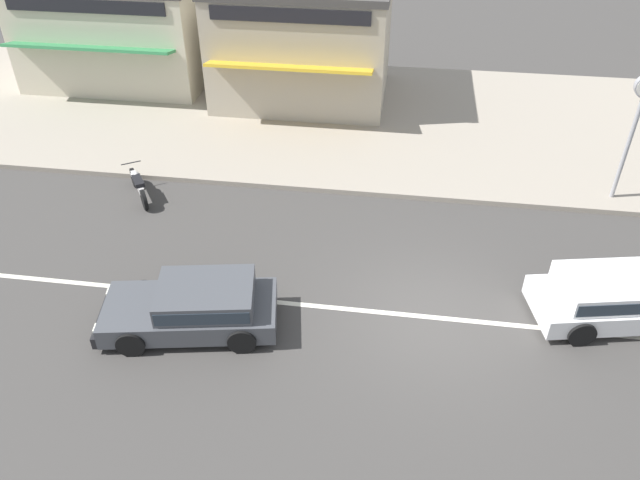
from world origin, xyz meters
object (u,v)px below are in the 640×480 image
shopfront_corner_warung (303,39)px  motorcycle_0 (138,184)px  hatchback_dark_grey_1 (196,305)px  hatchback_white_0 (618,297)px  shopfront_mid_block (118,28)px  street_clock (639,110)px

shopfront_corner_warung → motorcycle_0: bearing=-114.8°
hatchback_dark_grey_1 → shopfront_corner_warung: 12.59m
hatchback_dark_grey_1 → shopfront_corner_warung: shopfront_corner_warung is taller
hatchback_white_0 → shopfront_corner_warung: bearing=128.6°
motorcycle_0 → shopfront_mid_block: bearing=114.3°
street_clock → shopfront_mid_block: size_ratio=0.52×
motorcycle_0 → street_clock: size_ratio=0.46×
street_clock → shopfront_corner_warung: 11.47m
hatchback_dark_grey_1 → shopfront_mid_block: shopfront_mid_block is taller
shopfront_corner_warung → shopfront_mid_block: (-7.20, 0.58, -0.12)m
shopfront_mid_block → shopfront_corner_warung: bearing=-4.6°
hatchback_dark_grey_1 → shopfront_corner_warung: (0.26, 12.48, 1.64)m
motorcycle_0 → street_clock: street_clock is taller
street_clock → hatchback_white_0: bearing=-102.3°
shopfront_mid_block → motorcycle_0: bearing=-65.7°
hatchback_dark_grey_1 → motorcycle_0: (-3.24, 4.88, -0.16)m
hatchback_dark_grey_1 → hatchback_white_0: bearing=10.0°
street_clock → shopfront_corner_warung: shopfront_corner_warung is taller
motorcycle_0 → street_clock: 13.62m
motorcycle_0 → shopfront_mid_block: 9.13m
street_clock → shopfront_corner_warung: bearing=148.8°
motorcycle_0 → shopfront_mid_block: size_ratio=0.24×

